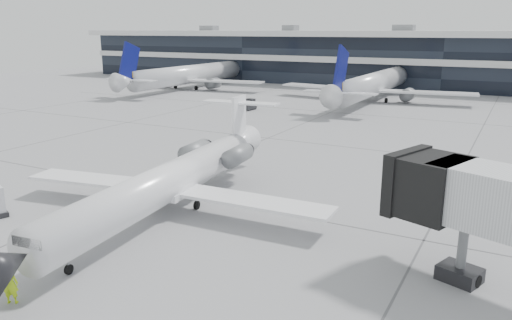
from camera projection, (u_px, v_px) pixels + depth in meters
The scene contains 8 objects.
ground at pixel (265, 211), 32.44m from camera, with size 220.00×220.00×0.00m, color gray.
terminal at pixel (451, 62), 100.98m from camera, with size 170.00×22.00×10.00m, color black.
bg_jet_left at pixel (192, 88), 99.93m from camera, with size 32.00×40.00×9.60m, color white, non-canonical shape.
bg_jet_center at pixel (374, 100), 82.94m from camera, with size 32.00×40.00×9.60m, color white, non-canonical shape.
regional_jet at pixel (170, 180), 31.74m from camera, with size 21.46×26.80×6.19m.
ramp_worker at pixel (10, 283), 21.25m from camera, with size 0.68×0.45×1.87m, color #C9FF1A.
traffic_cone at pixel (210, 152), 46.78m from camera, with size 0.48×0.48×0.57m.
far_tug at pixel (248, 105), 72.96m from camera, with size 1.65×2.58×1.58m.
Camera 1 is at (13.99, -27.16, 11.41)m, focal length 35.00 mm.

